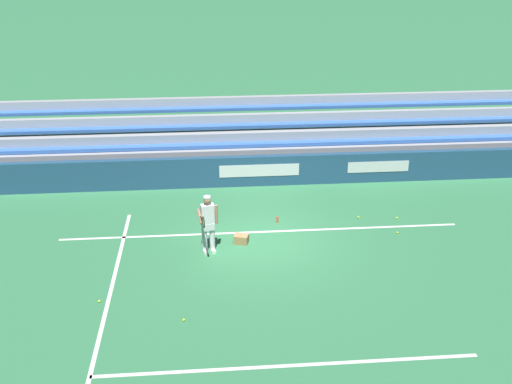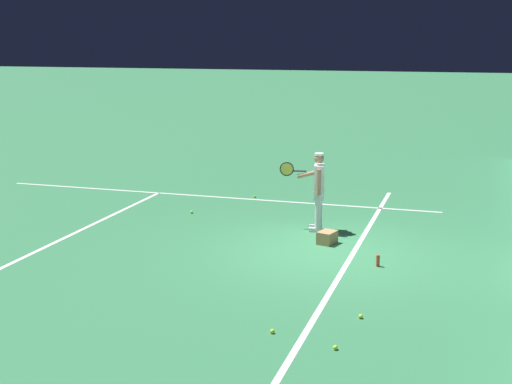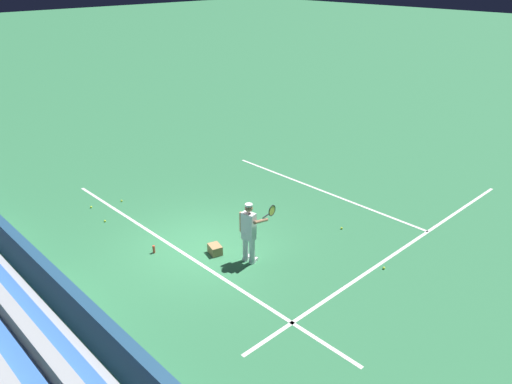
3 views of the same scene
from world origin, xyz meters
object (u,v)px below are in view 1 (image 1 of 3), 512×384
ball_box_cardboard (241,239)px  tennis_ball_near_player (99,301)px  tennis_ball_far_right (184,320)px  water_bottle (277,219)px  tennis_ball_far_left (397,218)px  tennis_player (208,223)px  tennis_ball_toward_net (398,233)px  tennis_ball_by_box (358,217)px

ball_box_cardboard → tennis_ball_near_player: ball_box_cardboard is taller
tennis_ball_far_right → water_bottle: water_bottle is taller
tennis_ball_far_left → tennis_player: bearing=14.8°
tennis_ball_far_right → tennis_ball_near_player: same height
tennis_player → water_bottle: size_ratio=7.80×
tennis_ball_far_left → water_bottle: size_ratio=0.30×
tennis_ball_toward_net → water_bottle: bearing=-16.2°
tennis_ball_near_player → water_bottle: size_ratio=0.30×
tennis_player → tennis_ball_by_box: bearing=-160.1°
tennis_ball_far_right → tennis_ball_far_left: bearing=-143.9°
tennis_player → tennis_ball_far_right: tennis_player is taller
ball_box_cardboard → tennis_ball_far_right: ball_box_cardboard is taller
tennis_player → tennis_ball_far_right: size_ratio=25.98×
tennis_player → tennis_ball_far_right: (0.62, 3.21, -0.86)m
ball_box_cardboard → tennis_ball_by_box: ball_box_cardboard is taller
ball_box_cardboard → tennis_ball_near_player: bearing=36.4°
tennis_ball_far_left → water_bottle: 3.79m
tennis_ball_far_right → ball_box_cardboard: bearing=-113.4°
tennis_ball_toward_net → tennis_ball_by_box: 1.45m
tennis_ball_toward_net → tennis_ball_by_box: same height
tennis_player → tennis_ball_toward_net: bearing=-174.0°
tennis_ball_toward_net → tennis_ball_far_left: size_ratio=1.00×
tennis_ball_far_left → tennis_ball_far_right: bearing=36.1°
tennis_player → tennis_ball_far_right: 3.38m
tennis_ball_toward_net → water_bottle: 3.66m
tennis_ball_toward_net → tennis_ball_far_right: bearing=31.3°
tennis_player → tennis_ball_toward_net: size_ratio=25.98×
tennis_ball_near_player → tennis_ball_by_box: size_ratio=1.00×
ball_box_cardboard → water_bottle: ball_box_cardboard is taller
tennis_ball_by_box → tennis_ball_near_player: bearing=28.2°
tennis_player → tennis_ball_far_left: bearing=-165.2°
tennis_ball_far_left → ball_box_cardboard: bearing=12.9°
tennis_ball_far_right → tennis_ball_far_left: size_ratio=1.00×
tennis_ball_toward_net → tennis_ball_far_left: bearing=-105.8°
tennis_ball_toward_net → ball_box_cardboard: bearing=2.2°
ball_box_cardboard → tennis_ball_far_left: 5.11m
tennis_ball_far_right → tennis_ball_by_box: same height
ball_box_cardboard → tennis_ball_by_box: size_ratio=6.06×
tennis_player → ball_box_cardboard: bearing=-156.1°
ball_box_cardboard → tennis_ball_toward_net: 4.71m
ball_box_cardboard → tennis_ball_far_left: (-4.98, -1.14, -0.10)m
tennis_ball_far_left → tennis_ball_toward_net: bearing=74.2°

